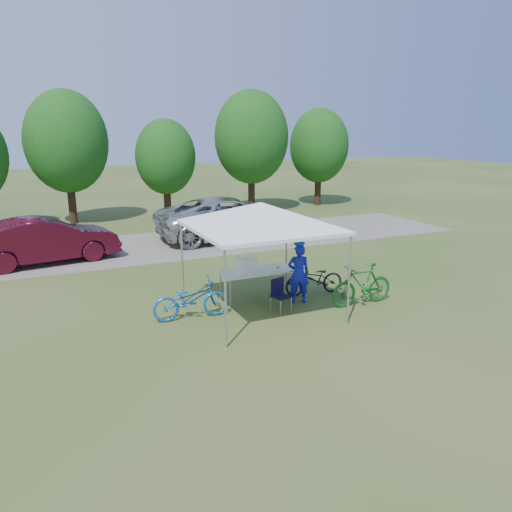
{
  "coord_description": "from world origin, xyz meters",
  "views": [
    {
      "loc": [
        -4.94,
        -10.38,
        4.42
      ],
      "look_at": [
        0.8,
        2.0,
        0.88
      ],
      "focal_mm": 35.0,
      "sensor_mm": 36.0,
      "label": 1
    }
  ],
  "objects_px": {
    "cooler": "(247,265)",
    "bike_dark": "(314,279)",
    "cyclist": "(298,274)",
    "folding_chair": "(279,292)",
    "bike_green": "(362,285)",
    "minivan": "(231,218)",
    "sedan": "(46,240)",
    "bike_blue": "(191,300)",
    "folding_table": "(258,272)"
  },
  "relations": [
    {
      "from": "cooler",
      "to": "bike_dark",
      "type": "xyz_separation_m",
      "value": [
        1.88,
        -0.27,
        -0.55
      ]
    },
    {
      "from": "cyclist",
      "to": "folding_chair",
      "type": "bearing_deg",
      "value": 41.84
    },
    {
      "from": "folding_chair",
      "to": "bike_green",
      "type": "relative_size",
      "value": 0.45
    },
    {
      "from": "bike_green",
      "to": "bike_dark",
      "type": "xyz_separation_m",
      "value": [
        -0.68,
        1.2,
        -0.1
      ]
    },
    {
      "from": "folding_chair",
      "to": "bike_dark",
      "type": "bearing_deg",
      "value": 10.68
    },
    {
      "from": "folding_chair",
      "to": "cooler",
      "type": "relative_size",
      "value": 1.62
    },
    {
      "from": "minivan",
      "to": "sedan",
      "type": "distance_m",
      "value": 7.07
    },
    {
      "from": "bike_dark",
      "to": "minivan",
      "type": "height_order",
      "value": "minivan"
    },
    {
      "from": "bike_blue",
      "to": "folding_table",
      "type": "bearing_deg",
      "value": -70.19
    },
    {
      "from": "bike_green",
      "to": "bike_blue",
      "type": "bearing_deg",
      "value": -101.4
    },
    {
      "from": "folding_chair",
      "to": "bike_blue",
      "type": "height_order",
      "value": "bike_blue"
    },
    {
      "from": "folding_chair",
      "to": "sedan",
      "type": "xyz_separation_m",
      "value": [
        -5.0,
        7.19,
        0.31
      ]
    },
    {
      "from": "cooler",
      "to": "bike_blue",
      "type": "height_order",
      "value": "cooler"
    },
    {
      "from": "bike_blue",
      "to": "bike_dark",
      "type": "relative_size",
      "value": 1.09
    },
    {
      "from": "bike_blue",
      "to": "folding_chair",
      "type": "bearing_deg",
      "value": -95.46
    },
    {
      "from": "bike_green",
      "to": "minivan",
      "type": "distance_m",
      "value": 8.69
    },
    {
      "from": "folding_chair",
      "to": "bike_dark",
      "type": "distance_m",
      "value": 1.56
    },
    {
      "from": "bike_dark",
      "to": "folding_table",
      "type": "bearing_deg",
      "value": -93.19
    },
    {
      "from": "bike_green",
      "to": "minivan",
      "type": "height_order",
      "value": "minivan"
    },
    {
      "from": "folding_chair",
      "to": "bike_dark",
      "type": "xyz_separation_m",
      "value": [
        1.41,
        0.67,
        -0.03
      ]
    },
    {
      "from": "bike_dark",
      "to": "sedan",
      "type": "relative_size",
      "value": 0.36
    },
    {
      "from": "folding_chair",
      "to": "cyclist",
      "type": "height_order",
      "value": "cyclist"
    },
    {
      "from": "folding_table",
      "to": "bike_blue",
      "type": "distance_m",
      "value": 2.12
    },
    {
      "from": "folding_table",
      "to": "folding_chair",
      "type": "distance_m",
      "value": 0.99
    },
    {
      "from": "folding_chair",
      "to": "sedan",
      "type": "relative_size",
      "value": 0.17
    },
    {
      "from": "bike_green",
      "to": "bike_dark",
      "type": "height_order",
      "value": "bike_green"
    },
    {
      "from": "cyclist",
      "to": "bike_green",
      "type": "distance_m",
      "value": 1.64
    },
    {
      "from": "sedan",
      "to": "bike_blue",
      "type": "bearing_deg",
      "value": -166.49
    },
    {
      "from": "cyclist",
      "to": "bike_green",
      "type": "xyz_separation_m",
      "value": [
        1.39,
        -0.82,
        -0.24
      ]
    },
    {
      "from": "folding_table",
      "to": "bike_dark",
      "type": "xyz_separation_m",
      "value": [
        1.56,
        -0.27,
        -0.32
      ]
    },
    {
      "from": "bike_blue",
      "to": "bike_green",
      "type": "relative_size",
      "value": 1.02
    },
    {
      "from": "folding_chair",
      "to": "folding_table",
      "type": "bearing_deg",
      "value": 84.09
    },
    {
      "from": "cyclist",
      "to": "bike_blue",
      "type": "bearing_deg",
      "value": 17.97
    },
    {
      "from": "minivan",
      "to": "bike_green",
      "type": "bearing_deg",
      "value": -178.72
    },
    {
      "from": "cooler",
      "to": "bike_blue",
      "type": "bearing_deg",
      "value": -161.43
    },
    {
      "from": "folding_chair",
      "to": "bike_green",
      "type": "distance_m",
      "value": 2.16
    },
    {
      "from": "cooler",
      "to": "cyclist",
      "type": "xyz_separation_m",
      "value": [
        1.17,
        -0.65,
        -0.21
      ]
    },
    {
      "from": "bike_green",
      "to": "minivan",
      "type": "xyz_separation_m",
      "value": [
        -0.09,
        8.68,
        0.32
      ]
    },
    {
      "from": "folding_chair",
      "to": "cyclist",
      "type": "bearing_deg",
      "value": 7.8
    },
    {
      "from": "cooler",
      "to": "bike_dark",
      "type": "height_order",
      "value": "cooler"
    },
    {
      "from": "sedan",
      "to": "minivan",
      "type": "bearing_deg",
      "value": -91.24
    },
    {
      "from": "bike_blue",
      "to": "minivan",
      "type": "bearing_deg",
      "value": -24.1
    },
    {
      "from": "bike_blue",
      "to": "bike_dark",
      "type": "xyz_separation_m",
      "value": [
        3.58,
        0.3,
        -0.04
      ]
    },
    {
      "from": "bike_green",
      "to": "sedan",
      "type": "distance_m",
      "value": 10.48
    },
    {
      "from": "folding_table",
      "to": "cooler",
      "type": "xyz_separation_m",
      "value": [
        -0.33,
        -0.0,
        0.22
      ]
    },
    {
      "from": "cooler",
      "to": "sedan",
      "type": "xyz_separation_m",
      "value": [
        -4.53,
        6.25,
        -0.21
      ]
    },
    {
      "from": "bike_blue",
      "to": "sedan",
      "type": "xyz_separation_m",
      "value": [
        -2.83,
        6.82,
        0.3
      ]
    },
    {
      "from": "sedan",
      "to": "cyclist",
      "type": "bearing_deg",
      "value": -149.51
    },
    {
      "from": "folding_chair",
      "to": "cooler",
      "type": "xyz_separation_m",
      "value": [
        -0.47,
        0.93,
        0.52
      ]
    },
    {
      "from": "folding_chair",
      "to": "minivan",
      "type": "xyz_separation_m",
      "value": [
        2.01,
        8.15,
        0.39
      ]
    }
  ]
}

